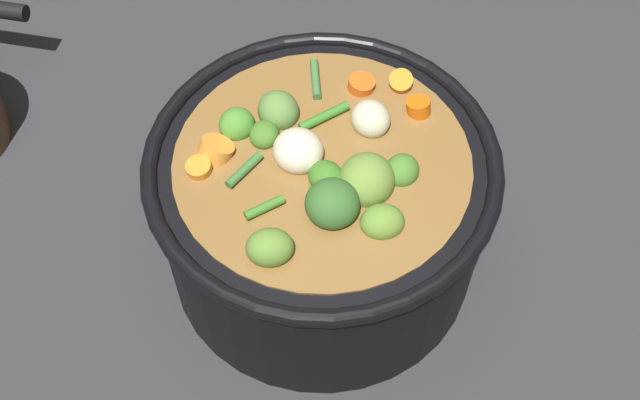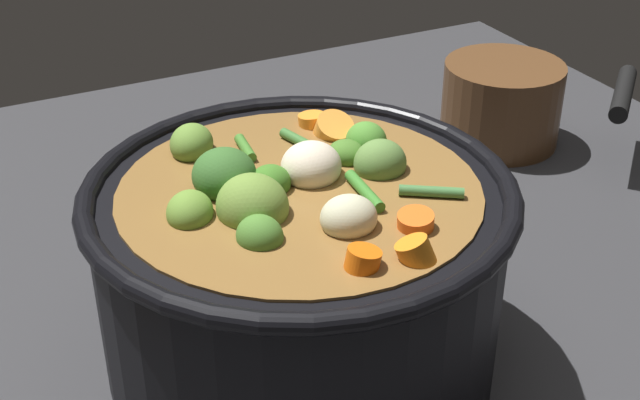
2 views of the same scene
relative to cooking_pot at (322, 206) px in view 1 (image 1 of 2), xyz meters
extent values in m
plane|color=#2D2D30|center=(0.00, 0.00, -0.08)|extent=(1.10, 1.10, 0.00)
cylinder|color=black|center=(0.00, 0.00, -0.01)|extent=(0.27, 0.27, 0.14)
torus|color=black|center=(0.00, 0.00, 0.06)|extent=(0.29, 0.29, 0.01)
cylinder|color=brown|center=(0.00, 0.00, 0.00)|extent=(0.24, 0.24, 0.13)
ellipsoid|color=olive|center=(-0.04, 0.08, 0.07)|extent=(0.04, 0.05, 0.03)
ellipsoid|color=#4D8D30|center=(0.07, 0.03, 0.07)|extent=(0.04, 0.04, 0.03)
ellipsoid|color=#37672A|center=(-0.04, 0.02, 0.07)|extent=(0.04, 0.04, 0.04)
ellipsoid|color=#3E7624|center=(-0.02, 0.01, 0.07)|extent=(0.03, 0.03, 0.02)
ellipsoid|color=#497D2E|center=(-0.05, -0.04, 0.07)|extent=(0.04, 0.04, 0.03)
ellipsoid|color=#5E863F|center=(0.06, 0.00, 0.07)|extent=(0.04, 0.04, 0.03)
ellipsoid|color=#477729|center=(0.05, 0.02, 0.07)|extent=(0.04, 0.04, 0.02)
ellipsoid|color=olive|center=(-0.07, 0.00, 0.07)|extent=(0.04, 0.04, 0.03)
ellipsoid|color=olive|center=(-0.04, -0.01, 0.07)|extent=(0.06, 0.06, 0.04)
cylinder|color=orange|center=(-0.01, -0.09, 0.07)|extent=(0.02, 0.02, 0.02)
cylinder|color=orange|center=(0.04, -0.07, 0.07)|extent=(0.03, 0.03, 0.02)
cylinder|color=orange|center=(0.06, 0.06, 0.07)|extent=(0.03, 0.03, 0.03)
cylinder|color=orange|center=(0.03, -0.10, 0.07)|extent=(0.03, 0.03, 0.02)
cylinder|color=orange|center=(0.05, 0.08, 0.07)|extent=(0.03, 0.03, 0.01)
ellipsoid|color=beige|center=(0.01, 0.01, 0.07)|extent=(0.05, 0.05, 0.03)
ellipsoid|color=beige|center=(0.01, -0.05, 0.07)|extent=(0.04, 0.04, 0.03)
cylinder|color=#41773B|center=(0.07, -0.05, 0.07)|extent=(0.04, 0.03, 0.01)
cylinder|color=#407929|center=(-0.01, 0.06, 0.07)|extent=(0.01, 0.03, 0.01)
cylinder|color=#397D2A|center=(0.03, -0.03, 0.07)|extent=(0.01, 0.05, 0.01)
cylinder|color=#3D7131|center=(0.03, 0.06, 0.07)|extent=(0.02, 0.04, 0.01)
camera|label=1|loc=(-0.31, 0.24, 0.57)|focal=45.44mm
camera|label=2|loc=(-0.21, -0.45, 0.35)|focal=49.24mm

